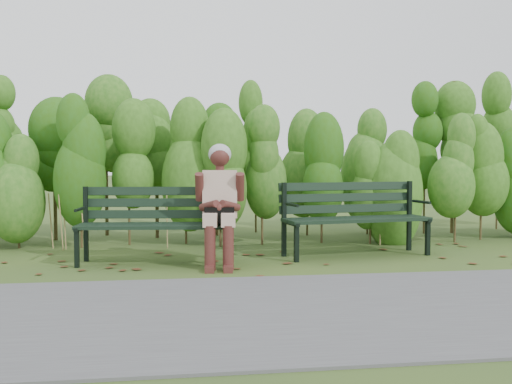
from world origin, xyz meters
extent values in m
plane|color=#314621|center=(0.00, 0.00, 0.00)|extent=(80.00, 80.00, 0.00)
cube|color=#474749|center=(0.00, -2.20, 0.01)|extent=(60.00, 2.50, 0.01)
cylinder|color=#47381E|center=(-2.75, 1.30, 0.40)|extent=(0.03, 0.03, 0.80)
ellipsoid|color=#286118|center=(-2.75, 1.30, 1.04)|extent=(0.64, 0.64, 1.44)
cylinder|color=#47381E|center=(-2.14, 1.30, 0.40)|extent=(0.03, 0.03, 0.80)
ellipsoid|color=#286118|center=(-2.14, 1.30, 1.04)|extent=(0.64, 0.64, 1.44)
cylinder|color=#47381E|center=(-1.53, 1.30, 0.40)|extent=(0.03, 0.03, 0.80)
ellipsoid|color=#286118|center=(-1.53, 1.30, 1.04)|extent=(0.64, 0.64, 1.44)
cylinder|color=#47381E|center=(-0.92, 1.30, 0.40)|extent=(0.03, 0.03, 0.80)
ellipsoid|color=#286118|center=(-0.92, 1.30, 1.04)|extent=(0.64, 0.64, 1.44)
cylinder|color=#47381E|center=(-0.31, 1.30, 0.40)|extent=(0.03, 0.03, 0.80)
ellipsoid|color=#286118|center=(-0.31, 1.30, 1.04)|extent=(0.64, 0.64, 1.44)
cylinder|color=#47381E|center=(0.31, 1.30, 0.40)|extent=(0.03, 0.03, 0.80)
ellipsoid|color=#286118|center=(0.31, 1.30, 1.04)|extent=(0.64, 0.64, 1.44)
cylinder|color=#47381E|center=(0.92, 1.30, 0.40)|extent=(0.03, 0.03, 0.80)
ellipsoid|color=#286118|center=(0.92, 1.30, 1.04)|extent=(0.64, 0.64, 1.44)
cylinder|color=#47381E|center=(1.53, 1.30, 0.40)|extent=(0.03, 0.03, 0.80)
ellipsoid|color=#286118|center=(1.53, 1.30, 1.04)|extent=(0.64, 0.64, 1.44)
cylinder|color=#47381E|center=(2.14, 1.30, 0.40)|extent=(0.03, 0.03, 0.80)
ellipsoid|color=#286118|center=(2.14, 1.30, 1.04)|extent=(0.64, 0.64, 1.44)
cylinder|color=#47381E|center=(2.75, 1.30, 0.40)|extent=(0.03, 0.03, 0.80)
ellipsoid|color=#286118|center=(2.75, 1.30, 1.04)|extent=(0.64, 0.64, 1.44)
cylinder|color=#47381E|center=(3.36, 1.30, 0.40)|extent=(0.03, 0.03, 0.80)
ellipsoid|color=#286118|center=(3.36, 1.30, 1.04)|extent=(0.64, 0.64, 1.44)
cylinder|color=#47381E|center=(-2.69, 2.30, 0.55)|extent=(0.04, 0.04, 1.10)
ellipsoid|color=#2D5B0F|center=(-2.69, 2.30, 1.43)|extent=(0.70, 0.70, 1.98)
cylinder|color=#47381E|center=(-1.92, 2.30, 0.55)|extent=(0.04, 0.04, 1.10)
ellipsoid|color=#2D5B0F|center=(-1.92, 2.30, 1.43)|extent=(0.70, 0.70, 1.98)
cylinder|color=#47381E|center=(-1.15, 2.30, 0.55)|extent=(0.04, 0.04, 1.10)
ellipsoid|color=#2D5B0F|center=(-1.15, 2.30, 1.43)|extent=(0.70, 0.70, 1.98)
cylinder|color=#47381E|center=(-0.38, 2.30, 0.55)|extent=(0.04, 0.04, 1.10)
ellipsoid|color=#2D5B0F|center=(-0.38, 2.30, 1.43)|extent=(0.70, 0.70, 1.98)
cylinder|color=#47381E|center=(0.38, 2.30, 0.55)|extent=(0.04, 0.04, 1.10)
ellipsoid|color=#2D5B0F|center=(0.38, 2.30, 1.43)|extent=(0.70, 0.70, 1.98)
cylinder|color=#47381E|center=(1.15, 2.30, 0.55)|extent=(0.04, 0.04, 1.10)
ellipsoid|color=#2D5B0F|center=(1.15, 2.30, 1.43)|extent=(0.70, 0.70, 1.98)
cylinder|color=#47381E|center=(1.92, 2.30, 0.55)|extent=(0.04, 0.04, 1.10)
ellipsoid|color=#2D5B0F|center=(1.92, 2.30, 1.43)|extent=(0.70, 0.70, 1.98)
cylinder|color=#47381E|center=(2.69, 2.30, 0.55)|extent=(0.04, 0.04, 1.10)
ellipsoid|color=#2D5B0F|center=(2.69, 2.30, 1.43)|extent=(0.70, 0.70, 1.98)
cylinder|color=#47381E|center=(3.46, 2.30, 0.55)|extent=(0.04, 0.04, 1.10)
ellipsoid|color=#2D5B0F|center=(3.46, 2.30, 1.43)|extent=(0.70, 0.70, 1.98)
cylinder|color=#47381E|center=(4.22, 2.30, 0.55)|extent=(0.04, 0.04, 1.10)
ellipsoid|color=#2D5B0F|center=(4.22, 2.30, 1.43)|extent=(0.70, 0.70, 1.98)
cube|color=#583019|center=(-0.62, -1.15, 0.00)|extent=(0.11, 0.10, 0.01)
cube|color=#583019|center=(0.35, 0.79, 0.00)|extent=(0.11, 0.10, 0.01)
cube|color=#583019|center=(1.41, -0.72, 0.00)|extent=(0.07, 0.09, 0.01)
cube|color=#583019|center=(0.84, -1.17, 0.00)|extent=(0.10, 0.09, 0.01)
cube|color=#583019|center=(-0.06, 0.50, 0.00)|extent=(0.10, 0.09, 0.01)
cube|color=#583019|center=(1.38, -0.77, 0.00)|extent=(0.11, 0.10, 0.01)
cube|color=#583019|center=(0.30, -1.17, 0.00)|extent=(0.11, 0.11, 0.01)
cube|color=#583019|center=(-2.41, 0.74, 0.00)|extent=(0.11, 0.11, 0.01)
cube|color=#583019|center=(1.39, -0.28, 0.00)|extent=(0.11, 0.11, 0.01)
cube|color=#583019|center=(0.65, -0.17, 0.00)|extent=(0.10, 0.11, 0.01)
cube|color=#583019|center=(-1.55, -0.54, 0.00)|extent=(0.11, 0.11, 0.01)
cube|color=#583019|center=(0.53, 0.59, 0.00)|extent=(0.10, 0.09, 0.01)
cube|color=#583019|center=(0.81, 0.74, 0.00)|extent=(0.08, 0.10, 0.01)
cube|color=#583019|center=(-1.70, 0.04, 0.00)|extent=(0.10, 0.08, 0.01)
cube|color=#583019|center=(2.16, -0.80, 0.00)|extent=(0.11, 0.11, 0.01)
cube|color=#583019|center=(-0.73, -0.69, 0.00)|extent=(0.11, 0.10, 0.01)
cube|color=#583019|center=(-0.56, 0.28, 0.00)|extent=(0.10, 0.11, 0.01)
cube|color=#583019|center=(0.92, 0.86, 0.00)|extent=(0.10, 0.09, 0.01)
cube|color=#583019|center=(0.76, -0.22, 0.00)|extent=(0.08, 0.10, 0.01)
cube|color=#583019|center=(0.75, 0.68, 0.00)|extent=(0.09, 0.07, 0.01)
cube|color=#583019|center=(0.54, -0.77, 0.00)|extent=(0.10, 0.08, 0.01)
cube|color=#583019|center=(2.07, -0.26, 0.00)|extent=(0.11, 0.11, 0.01)
cube|color=#583019|center=(0.00, -0.04, 0.00)|extent=(0.10, 0.11, 0.01)
cube|color=#583019|center=(0.52, 0.90, 0.00)|extent=(0.11, 0.11, 0.01)
cube|color=#583019|center=(-0.67, -0.30, 0.00)|extent=(0.11, 0.10, 0.01)
cube|color=#583019|center=(-0.67, -0.69, 0.00)|extent=(0.09, 0.11, 0.01)
cube|color=#583019|center=(-0.89, 0.20, 0.00)|extent=(0.11, 0.11, 0.01)
cube|color=#583019|center=(0.61, 0.98, 0.00)|extent=(0.11, 0.11, 0.01)
cube|color=#583019|center=(2.01, -0.13, 0.00)|extent=(0.11, 0.11, 0.01)
cube|color=#583019|center=(0.86, 0.82, 0.00)|extent=(0.11, 0.11, 0.01)
cube|color=#583019|center=(-1.43, 0.96, 0.00)|extent=(0.11, 0.10, 0.01)
cube|color=#583019|center=(1.47, -0.05, 0.00)|extent=(0.11, 0.11, 0.01)
cube|color=#583019|center=(1.82, -0.95, 0.00)|extent=(0.11, 0.11, 0.01)
cube|color=black|center=(-1.16, -0.18, 0.41)|extent=(1.66, 0.28, 0.04)
cube|color=black|center=(-1.15, -0.06, 0.41)|extent=(1.66, 0.28, 0.04)
cube|color=black|center=(-1.14, 0.05, 0.41)|extent=(1.66, 0.28, 0.04)
cube|color=black|center=(-1.12, 0.17, 0.41)|extent=(1.66, 0.28, 0.04)
cube|color=black|center=(-1.11, 0.25, 0.52)|extent=(1.65, 0.23, 0.10)
cube|color=black|center=(-1.11, 0.26, 0.64)|extent=(1.65, 0.23, 0.10)
cube|color=black|center=(-1.11, 0.28, 0.77)|extent=(1.65, 0.23, 0.10)
cube|color=black|center=(-1.95, -0.11, 0.21)|extent=(0.05, 0.05, 0.41)
cube|color=black|center=(-1.91, 0.29, 0.41)|extent=(0.05, 0.05, 0.83)
cube|color=black|center=(-1.93, 0.08, 0.40)|extent=(0.09, 0.46, 0.04)
cylinder|color=black|center=(-1.93, 0.03, 0.60)|extent=(0.07, 0.35, 0.03)
cube|color=black|center=(-0.37, -0.27, 0.21)|extent=(0.05, 0.05, 0.41)
cube|color=black|center=(-0.33, 0.12, 0.41)|extent=(0.05, 0.05, 0.83)
cube|color=black|center=(-0.36, -0.09, 0.40)|extent=(0.09, 0.46, 0.04)
cylinder|color=black|center=(-0.36, -0.14, 0.60)|extent=(0.07, 0.35, 0.03)
cube|color=black|center=(1.19, 0.03, 0.43)|extent=(1.72, 0.36, 0.04)
cube|color=black|center=(1.18, 0.15, 0.43)|extent=(1.72, 0.36, 0.04)
cube|color=black|center=(1.16, 0.27, 0.43)|extent=(1.72, 0.36, 0.04)
cube|color=black|center=(1.14, 0.38, 0.43)|extent=(1.72, 0.36, 0.04)
cube|color=black|center=(1.13, 0.47, 0.54)|extent=(1.71, 0.31, 0.10)
cube|color=black|center=(1.12, 0.49, 0.67)|extent=(1.71, 0.31, 0.10)
cube|color=black|center=(1.12, 0.50, 0.80)|extent=(1.71, 0.31, 0.10)
cube|color=black|center=(0.38, -0.10, 0.22)|extent=(0.05, 0.05, 0.43)
cube|color=black|center=(0.32, 0.30, 0.43)|extent=(0.05, 0.05, 0.86)
cube|color=black|center=(0.35, 0.09, 0.41)|extent=(0.12, 0.48, 0.04)
cylinder|color=black|center=(0.36, 0.04, 0.62)|extent=(0.09, 0.36, 0.03)
cube|color=black|center=(2.01, 0.14, 0.22)|extent=(0.05, 0.05, 0.43)
cube|color=black|center=(1.95, 0.55, 0.43)|extent=(0.05, 0.05, 0.86)
cube|color=black|center=(1.98, 0.33, 0.41)|extent=(0.12, 0.48, 0.04)
cylinder|color=black|center=(1.99, 0.28, 0.62)|extent=(0.09, 0.36, 0.03)
cube|color=#C4A48E|center=(-0.57, -0.28, 0.51)|extent=(0.19, 0.45, 0.13)
cube|color=#C4A48E|center=(-0.39, -0.30, 0.51)|extent=(0.19, 0.45, 0.13)
cylinder|color=#4B211C|center=(-0.59, -0.46, 0.23)|extent=(0.12, 0.12, 0.46)
cylinder|color=#4B211C|center=(-0.40, -0.48, 0.23)|extent=(0.12, 0.12, 0.46)
cube|color=#4B211C|center=(-0.60, -0.54, 0.03)|extent=(0.11, 0.21, 0.06)
cube|color=#4B211C|center=(-0.41, -0.56, 0.03)|extent=(0.11, 0.21, 0.06)
cube|color=#C4A48E|center=(-0.45, -0.02, 0.74)|extent=(0.40, 0.30, 0.53)
cylinder|color=#4B211C|center=(-0.45, -0.04, 1.02)|extent=(0.09, 0.09, 0.10)
sphere|color=#4B211C|center=(-0.45, -0.05, 1.16)|extent=(0.22, 0.22, 0.22)
ellipsoid|color=gray|center=(-0.45, -0.02, 1.18)|extent=(0.25, 0.24, 0.22)
cylinder|color=#4B211C|center=(-0.67, -0.08, 0.83)|extent=(0.11, 0.22, 0.32)
cylinder|color=#4B211C|center=(-0.24, -0.12, 0.83)|extent=(0.11, 0.22, 0.32)
cylinder|color=#4B211C|center=(-0.58, -0.22, 0.64)|extent=(0.22, 0.28, 0.14)
cylinder|color=#4B211C|center=(-0.36, -0.25, 0.64)|extent=(0.25, 0.26, 0.14)
sphere|color=#4B211C|center=(-0.48, -0.30, 0.62)|extent=(0.11, 0.11, 0.11)
cube|color=black|center=(-0.48, -0.29, 0.55)|extent=(0.32, 0.16, 0.16)
camera|label=1|loc=(-0.99, -6.48, 1.11)|focal=42.00mm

